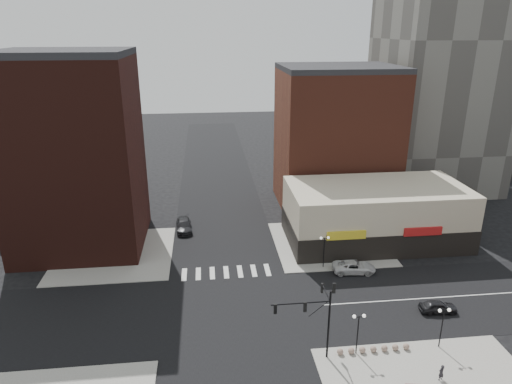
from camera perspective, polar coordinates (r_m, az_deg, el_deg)
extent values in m
plane|color=black|center=(49.93, -3.14, -14.66)|extent=(240.00, 240.00, 0.00)
cube|color=black|center=(49.92, -3.14, -14.65)|extent=(200.00, 14.00, 0.02)
cube|color=black|center=(49.92, -3.14, -14.65)|extent=(14.00, 200.00, 0.02)
cube|color=gray|center=(63.59, -17.23, -7.43)|extent=(15.00, 15.00, 0.12)
cube|color=gray|center=(64.49, 9.10, -6.33)|extent=(15.00, 15.00, 0.12)
cube|color=#351611|center=(63.95, -21.71, 4.18)|extent=(16.00, 15.00, 25.00)
cube|color=#351611|center=(83.88, -27.15, 2.25)|extent=(20.00, 18.00, 12.00)
cube|color=brown|center=(75.64, 9.91, 6.39)|extent=(18.00, 15.00, 22.00)
cube|color=#BCB395|center=(65.30, 14.69, -2.63)|extent=(24.00, 12.00, 8.00)
cube|color=black|center=(66.19, 14.52, -4.47)|extent=(24.20, 12.20, 3.40)
cylinder|color=black|center=(42.43, 9.07, -16.16)|extent=(0.18, 0.18, 7.00)
cylinder|color=black|center=(40.45, 5.61, -13.66)|extent=(5.20, 0.11, 0.11)
cylinder|color=black|center=(41.17, 7.82, -14.28)|extent=(1.72, 0.06, 1.46)
cylinder|color=black|center=(42.23, 8.72, -12.23)|extent=(0.11, 3.00, 0.11)
cube|color=black|center=(40.32, 2.43, -14.38)|extent=(0.28, 0.18, 0.95)
sphere|color=red|center=(40.15, 2.43, -14.03)|extent=(0.16, 0.16, 0.16)
cube|color=black|center=(40.75, 6.16, -14.08)|extent=(0.28, 0.18, 0.95)
sphere|color=red|center=(40.58, 6.17, -13.73)|extent=(0.16, 0.16, 0.16)
cube|color=black|center=(43.50, 8.25, -11.78)|extent=(0.18, 0.28, 0.95)
sphere|color=red|center=(43.35, 8.27, -11.45)|extent=(0.16, 0.16, 0.16)
cube|color=black|center=(40.39, 9.72, -11.75)|extent=(0.28, 0.18, 0.95)
sphere|color=red|center=(40.23, 9.74, -11.39)|extent=(0.16, 0.16, 0.16)
cylinder|color=black|center=(44.14, 12.57, -17.03)|extent=(0.11, 0.11, 4.00)
cylinder|color=black|center=(43.04, 12.76, -15.00)|extent=(0.90, 0.06, 0.06)
sphere|color=white|center=(42.85, 12.18, -14.97)|extent=(0.32, 0.32, 0.32)
sphere|color=white|center=(43.12, 13.36, -14.82)|extent=(0.32, 0.32, 0.32)
cylinder|color=black|center=(47.12, 22.18, -15.54)|extent=(0.11, 0.11, 4.00)
cylinder|color=black|center=(46.09, 22.49, -13.60)|extent=(0.90, 0.06, 0.06)
sphere|color=white|center=(45.83, 22.00, -13.58)|extent=(0.32, 0.32, 0.32)
sphere|color=white|center=(46.24, 23.01, -13.41)|extent=(0.32, 0.32, 0.32)
cylinder|color=black|center=(57.36, 8.48, -7.49)|extent=(0.11, 0.11, 4.00)
cylinder|color=black|center=(56.52, 8.58, -5.78)|extent=(0.90, 0.06, 0.06)
sphere|color=white|center=(56.36, 8.14, -5.71)|extent=(0.32, 0.32, 0.32)
sphere|color=white|center=(56.59, 9.02, -5.66)|extent=(0.32, 0.32, 0.32)
sphere|color=#876A5D|center=(44.77, 10.47, -19.02)|extent=(0.58, 0.58, 0.58)
sphere|color=#876A5D|center=(45.05, 11.83, -18.85)|extent=(0.58, 0.58, 0.58)
sphere|color=#876A5D|center=(45.35, 13.16, -18.66)|extent=(0.58, 0.58, 0.58)
sphere|color=#876A5D|center=(45.68, 14.47, -18.47)|extent=(0.58, 0.58, 0.58)
sphere|color=#876A5D|center=(46.02, 15.76, -18.27)|extent=(0.58, 0.58, 0.58)
sphere|color=#876A5D|center=(46.39, 17.02, -18.07)|extent=(0.58, 0.58, 0.58)
sphere|color=#876A5D|center=(46.78, 18.26, -17.87)|extent=(0.58, 0.58, 0.58)
imported|color=silver|center=(57.70, 12.16, -9.14)|extent=(5.43, 2.94, 1.45)
imported|color=black|center=(52.96, 21.80, -13.16)|extent=(3.98, 1.87, 1.32)
imported|color=black|center=(68.16, -9.00, -4.17)|extent=(2.62, 5.55, 1.56)
imported|color=black|center=(44.23, 22.15, -20.16)|extent=(0.64, 0.53, 1.51)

